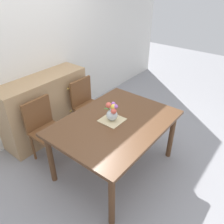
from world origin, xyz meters
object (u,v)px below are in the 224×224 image
at_px(chair_right, 87,103).
at_px(flower_vase, 112,112).
at_px(dresser, 46,107).
at_px(chair_left, 44,126).
at_px(dining_table, 115,127).

height_order(chair_right, flower_vase, flower_vase).
bearing_deg(dresser, chair_right, -41.97).
xyz_separation_m(chair_right, dresser, (-0.48, 0.43, -0.02)).
bearing_deg(flower_vase, chair_right, 63.91).
bearing_deg(chair_left, dining_table, 114.64).
relative_size(chair_left, chair_right, 1.00).
xyz_separation_m(chair_left, chair_right, (0.82, 0.00, 0.00)).
distance_m(chair_right, dresser, 0.64).
xyz_separation_m(chair_left, flower_vase, (0.41, -0.86, 0.37)).
distance_m(chair_left, flower_vase, 1.02).
height_order(dining_table, flower_vase, flower_vase).
xyz_separation_m(dining_table, chair_left, (-0.41, 0.90, -0.16)).
height_order(chair_left, dresser, dresser).
height_order(chair_left, chair_right, same).
bearing_deg(dresser, dining_table, -87.12).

